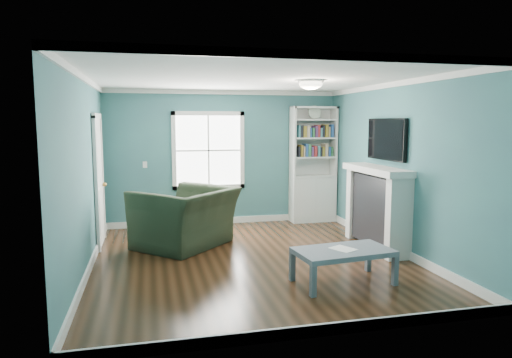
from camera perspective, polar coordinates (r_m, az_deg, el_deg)
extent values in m
plane|color=black|center=(6.74, -0.49, -10.05)|extent=(5.00, 5.00, 0.00)
plane|color=#39636E|center=(8.93, -4.05, 2.65)|extent=(4.50, 0.00, 4.50)
plane|color=#39636E|center=(4.10, 7.24, -2.58)|extent=(4.50, 0.00, 4.50)
plane|color=#39636E|center=(6.38, -20.63, 0.45)|extent=(0.00, 5.00, 5.00)
plane|color=#39636E|center=(7.31, 16.98, 1.39)|extent=(0.00, 5.00, 5.00)
plane|color=white|center=(6.47, -0.51, 12.53)|extent=(5.00, 5.00, 0.00)
cube|color=white|center=(9.09, -3.96, -5.18)|extent=(4.50, 0.03, 0.12)
cube|color=white|center=(4.49, 6.91, -18.36)|extent=(4.50, 0.03, 0.12)
cube|color=white|center=(6.62, -20.03, -10.26)|extent=(0.03, 5.00, 0.12)
cube|color=white|center=(7.52, 16.53, -8.06)|extent=(0.03, 5.00, 0.12)
cube|color=white|center=(8.90, -4.10, 10.75)|extent=(4.50, 0.04, 0.08)
cube|color=white|center=(4.10, 7.42, 15.09)|extent=(4.50, 0.04, 0.08)
cube|color=white|center=(6.36, -20.95, 11.80)|extent=(0.04, 5.00, 0.08)
cube|color=white|center=(7.29, 17.20, 11.29)|extent=(0.04, 5.00, 0.08)
cube|color=white|center=(8.87, -5.97, 3.57)|extent=(1.24, 0.01, 1.34)
cube|color=white|center=(8.79, -10.23, 3.47)|extent=(0.08, 0.06, 1.50)
cube|color=white|center=(8.96, -1.76, 3.64)|extent=(0.08, 0.06, 1.50)
cube|color=white|center=(8.92, -5.90, -0.99)|extent=(1.40, 0.06, 0.08)
cube|color=white|center=(8.84, -6.01, 8.16)|extent=(1.40, 0.06, 0.08)
cube|color=white|center=(8.85, -5.95, 3.56)|extent=(1.24, 0.03, 0.03)
cube|color=white|center=(8.85, -5.95, 3.56)|extent=(0.03, 0.03, 1.34)
cube|color=silver|center=(9.28, 7.07, -2.51)|extent=(0.90, 0.35, 0.90)
cube|color=silver|center=(9.02, 4.61, 4.60)|extent=(0.04, 0.35, 1.40)
cube|color=silver|center=(9.32, 9.66, 4.60)|extent=(0.04, 0.35, 1.40)
cube|color=silver|center=(9.32, 6.82, 4.65)|extent=(0.90, 0.02, 1.40)
cube|color=silver|center=(9.16, 7.24, 8.86)|extent=(0.90, 0.35, 0.04)
cube|color=silver|center=(9.22, 7.11, 0.38)|extent=(0.84, 0.33, 0.03)
cube|color=silver|center=(9.18, 7.15, 2.73)|extent=(0.84, 0.33, 0.03)
cube|color=silver|center=(9.16, 7.18, 5.10)|extent=(0.84, 0.33, 0.03)
cube|color=silver|center=(9.15, 7.22, 7.36)|extent=(0.84, 0.33, 0.03)
cube|color=black|center=(9.15, 7.20, 3.50)|extent=(0.70, 0.25, 0.22)
cube|color=olive|center=(9.14, 7.24, 5.88)|extent=(0.70, 0.25, 0.22)
cylinder|color=beige|center=(9.11, 7.34, 8.27)|extent=(0.26, 0.06, 0.26)
cube|color=black|center=(7.50, 14.96, -3.81)|extent=(0.30, 1.20, 1.10)
cube|color=black|center=(7.53, 14.77, -5.31)|extent=(0.22, 0.65, 0.70)
cube|color=silver|center=(6.92, 17.43, -4.80)|extent=(0.36, 0.16, 1.20)
cube|color=silver|center=(8.08, 12.59, -2.97)|extent=(0.36, 0.16, 1.20)
cube|color=silver|center=(7.39, 14.84, 1.13)|extent=(0.44, 1.58, 0.10)
cube|color=black|center=(7.43, 15.98, 4.79)|extent=(0.06, 1.10, 0.65)
cube|color=silver|center=(7.79, -19.06, -0.40)|extent=(0.04, 0.80, 2.05)
cube|color=white|center=(7.34, -19.33, -0.84)|extent=(0.05, 0.08, 2.13)
cube|color=white|center=(8.23, -18.68, 0.00)|extent=(0.05, 0.08, 2.13)
cube|color=white|center=(7.73, -19.31, 7.46)|extent=(0.05, 0.98, 0.08)
sphere|color=#BF8C3F|center=(8.09, -18.41, -0.65)|extent=(0.07, 0.07, 0.07)
ellipsoid|color=white|center=(6.82, 6.85, 11.69)|extent=(0.34, 0.34, 0.15)
cylinder|color=white|center=(6.82, 6.86, 12.07)|extent=(0.38, 0.38, 0.03)
cube|color=white|center=(8.80, -13.71, 1.75)|extent=(0.08, 0.01, 0.12)
imported|color=black|center=(7.40, -8.82, -3.58)|extent=(1.67, 1.68, 1.25)
cube|color=#4F565F|center=(5.37, 7.15, -12.58)|extent=(0.07, 0.07, 0.36)
cube|color=#4F565F|center=(5.94, 16.98, -10.92)|extent=(0.07, 0.07, 0.36)
cube|color=#4F565F|center=(5.87, 4.55, -10.84)|extent=(0.07, 0.07, 0.36)
cube|color=#4F565F|center=(6.39, 13.85, -9.53)|extent=(0.07, 0.07, 0.36)
cube|color=#4F5866|center=(5.81, 10.85, -8.93)|extent=(1.24, 0.77, 0.06)
cube|color=white|center=(5.81, 10.82, -8.56)|extent=(0.34, 0.37, 0.00)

